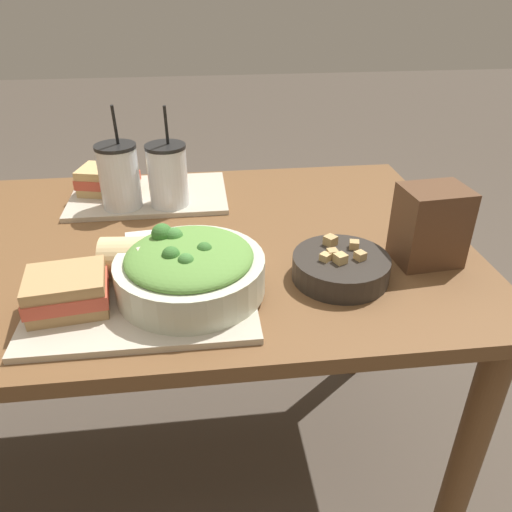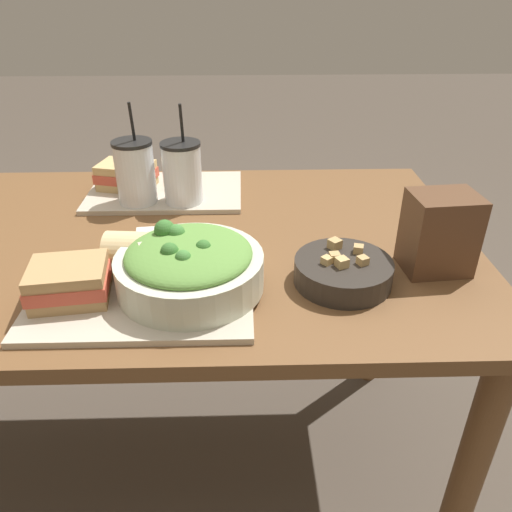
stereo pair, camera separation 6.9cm
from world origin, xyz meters
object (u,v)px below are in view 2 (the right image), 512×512
Objects in this scene: sandwich_far at (126,175)px; soup_bowl at (343,271)px; drink_cup_red at (182,174)px; drink_cup_dark at (135,174)px; salad_bowl at (189,265)px; sandwich_near at (69,282)px; chip_bag at (439,233)px; napkin_folded at (171,236)px; baguette_near at (137,252)px.

soup_bowl is at bearing -28.84° from sandwich_far.
drink_cup_red is (0.15, -0.09, 0.04)m from sandwich_far.
drink_cup_red is (0.11, 0.00, -0.00)m from drink_cup_dark.
soup_bowl is (0.28, 0.03, -0.03)m from salad_bowl.
chip_bag reaches higher than sandwich_near.
sandwich_near reaches higher than napkin_folded.
drink_cup_red is at bearing 97.15° from salad_bowl.
baguette_near reaches higher than napkin_folded.
drink_cup_red is at bearing 61.68° from sandwich_near.
chip_bag is at bearing 0.92° from sandwich_near.
salad_bowl is at bearing -82.85° from drink_cup_red.
sandwich_far is at bearing 18.63° from baguette_near.
drink_cup_dark is (0.04, 0.41, 0.04)m from sandwich_near.
salad_bowl is 1.57× the size of napkin_folded.
chip_bag is (0.56, 0.01, 0.03)m from baguette_near.
drink_cup_red is at bearing 132.53° from soup_bowl.
chip_bag is at bearing -26.41° from drink_cup_dark.
sandwich_near reaches higher than soup_bowl.
drink_cup_red reaches higher than soup_bowl.
drink_cup_red is 0.18m from napkin_folded.
salad_bowl is 2.29× the size of baguette_near.
baguette_near is 0.17m from napkin_folded.
sandwich_near is 0.67m from chip_bag.
baguette_near is 0.48× the size of drink_cup_red.
soup_bowl is at bearing -39.10° from drink_cup_dark.
salad_bowl is at bearing -176.43° from chip_bag.
salad_bowl is at bearing -115.79° from baguette_near.
baguette_near is at bearing -62.30° from sandwich_far.
napkin_folded is (0.10, -0.16, -0.08)m from drink_cup_dark.
drink_cup_red is at bearing -16.66° from sandwich_far.
sandwich_far is 0.30m from napkin_folded.
sandwich_near is at bearing -110.74° from drink_cup_red.
soup_bowl is 0.39m from napkin_folded.
salad_bowl reaches higher than soup_bowl.
napkin_folded is at bearing 52.36° from sandwich_near.
soup_bowl is 0.56m from drink_cup_dark.
drink_cup_dark reaches higher than drink_cup_red.
soup_bowl is 1.18× the size of chip_bag.
chip_bag is at bearing -31.17° from drink_cup_red.
drink_cup_dark reaches higher than soup_bowl.
sandwich_far reaches higher than napkin_folded.
sandwich_near is (-0.20, -0.03, -0.01)m from salad_bowl.
drink_cup_dark is at bearing -50.35° from sandwich_far.
baguette_near is 0.47× the size of drink_cup_dark.
chip_bag reaches higher than napkin_folded.
chip_bag is (0.66, -0.40, 0.03)m from sandwich_far.
salad_bowl is 0.51m from sandwich_far.
chip_bag reaches higher than baguette_near.
drink_cup_dark reaches higher than napkin_folded.
drink_cup_red is (0.15, 0.41, 0.04)m from sandwich_near.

